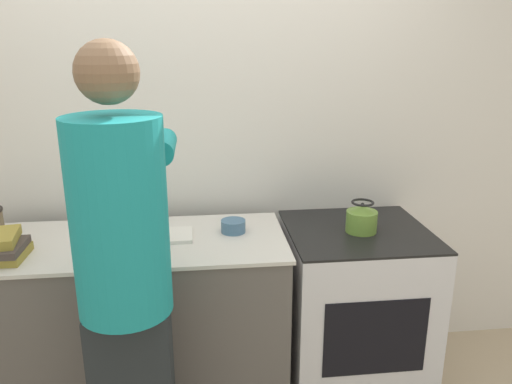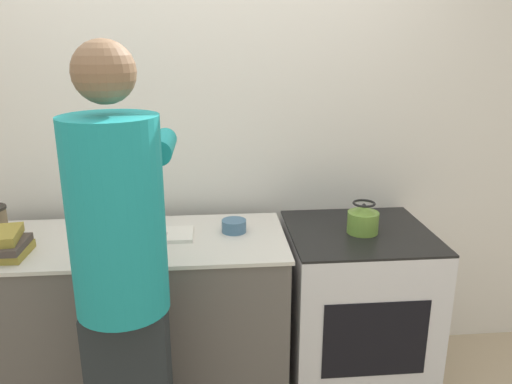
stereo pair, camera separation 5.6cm
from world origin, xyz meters
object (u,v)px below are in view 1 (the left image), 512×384
(bowl_prep, at_px, (233,226))
(oven, at_px, (353,308))
(cutting_board, at_px, (154,236))
(person, at_px, (125,275))
(kettle, at_px, (362,219))
(knife, at_px, (141,235))

(bowl_prep, bearing_deg, oven, -2.33)
(bowl_prep, bearing_deg, cutting_board, -174.69)
(oven, relative_size, cutting_board, 2.43)
(person, bearing_deg, kettle, 27.49)
(oven, xyz_separation_m, cutting_board, (-1.02, -0.01, 0.47))
(kettle, bearing_deg, cutting_board, 179.28)
(oven, bearing_deg, bowl_prep, 177.67)
(kettle, relative_size, bowl_prep, 1.31)
(oven, bearing_deg, knife, -178.86)
(oven, relative_size, knife, 3.99)
(person, relative_size, bowl_prep, 15.01)
(oven, relative_size, bowl_prep, 7.37)
(knife, bearing_deg, oven, 4.77)
(oven, bearing_deg, cutting_board, -179.43)
(oven, height_order, person, person)
(knife, xyz_separation_m, bowl_prep, (0.44, 0.05, 0.01))
(person, height_order, bowl_prep, person)
(knife, xyz_separation_m, kettle, (1.08, -0.00, 0.04))
(cutting_board, relative_size, kettle, 2.32)
(oven, xyz_separation_m, person, (-1.08, -0.59, 0.55))
(bowl_prep, bearing_deg, person, -125.83)
(oven, relative_size, kettle, 5.63)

